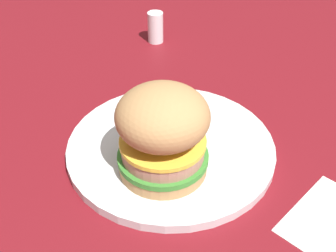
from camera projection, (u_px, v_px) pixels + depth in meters
The scene contains 5 objects.
ground_plane at pixel (157, 140), 0.55m from camera, with size 1.60×1.60×0.00m, color maroon.
plate at pixel (168, 149), 0.53m from camera, with size 0.26×0.26×0.01m, color silver.
sandwich at pixel (163, 132), 0.46m from camera, with size 0.10×0.10×0.11m.
fries_pile at pixel (146, 111), 0.57m from camera, with size 0.07×0.10×0.01m.
salt_shaker at pixel (155, 27), 0.76m from camera, with size 0.03×0.03×0.06m, color white.
Camera 1 is at (-0.27, -0.32, 0.35)m, focal length 44.96 mm.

